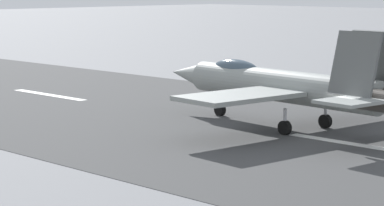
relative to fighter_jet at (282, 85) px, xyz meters
The scene contains 4 objects.
ground_plane 5.82m from the fighter_jet, 164.83° to the left, with size 400.00×400.00×0.00m, color slate.
runway_strip 5.83m from the fighter_jet, 164.88° to the left, with size 240.00×26.00×0.02m.
fighter_jet is the anchor object (origin of this frame).
crew_person 16.64m from the fighter_jet, 38.47° to the right, with size 0.69×0.36×1.66m.
Camera 1 is at (-22.98, 33.76, 7.86)m, focal length 76.88 mm.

